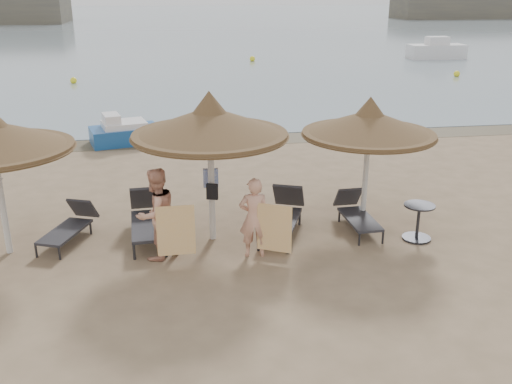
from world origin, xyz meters
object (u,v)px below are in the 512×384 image
lounger_near_right (283,214)px  person_right (254,211)px  lounger_far_left (70,225)px  pedal_boat (124,132)px  palapa_center (210,123)px  side_table (418,223)px  palapa_right (369,124)px  lounger_far_right (356,213)px  person_left (156,207)px  lounger_near_left (148,218)px

lounger_near_right → person_right: person_right is taller
lounger_far_left → pedal_boat: pedal_boat is taller
lounger_near_right → person_right: bearing=-104.5°
palapa_center → side_table: size_ratio=4.08×
lounger_near_right → person_right: size_ratio=1.12×
palapa_center → side_table: 4.72m
side_table → person_right: (-3.44, -0.25, 0.56)m
palapa_right → lounger_far_right: bearing=-137.2°
palapa_right → palapa_center: bearing=-174.2°
lounger_near_right → person_left: (-2.61, -0.87, 0.65)m
lounger_near_right → person_left: size_ratio=0.99×
lounger_near_left → person_right: 2.47m
lounger_far_right → pedal_boat: size_ratio=0.70×
lounger_near_right → lounger_far_right: size_ratio=1.21×
person_right → pedal_boat: size_ratio=0.76×
person_right → lounger_near_right: bearing=-120.7°
lounger_far_left → lounger_near_right: 4.41m
palapa_right → side_table: bearing=-50.3°
person_right → side_table: bearing=-170.4°
palapa_right → person_left: palapa_right is taller
lounger_near_right → lounger_far_right: (1.61, -0.03, -0.06)m
person_left → palapa_center: bearing=173.4°
palapa_right → lounger_near_left: size_ratio=1.38×
side_table → pedal_boat: size_ratio=0.31×
side_table → person_right: bearing=-175.8°
side_table → person_left: size_ratio=0.37×
lounger_far_right → person_right: size_ratio=0.92×
palapa_right → person_left: size_ratio=1.36×
lounger_near_right → lounger_far_right: 1.61m
lounger_far_right → lounger_near_left: bearing=174.9°
lounger_far_right → palapa_right: bearing=40.6°
palapa_center → lounger_near_left: (-1.33, 0.35, -2.04)m
lounger_far_right → side_table: (1.06, -0.79, 0.02)m
palapa_center → person_right: 1.92m
lounger_near_left → lounger_near_right: size_ratio=1.00×
palapa_center → lounger_near_left: bearing=165.3°
palapa_center → person_left: size_ratio=1.49×
palapa_right → side_table: 2.29m
palapa_right → lounger_far_left: (-6.24, 0.02, -1.91)m
lounger_far_left → pedal_boat: 7.71m
lounger_far_left → lounger_near_left: (1.57, -0.02, 0.07)m
person_right → pedal_boat: 9.49m
lounger_near_right → pedal_boat: (-3.84, 7.90, -0.02)m
lounger_far_left → side_table: 7.15m
lounger_near_right → pedal_boat: bearing=137.6°
lounger_near_right → palapa_center: bearing=-152.6°
palapa_right → lounger_near_right: palapa_right is taller
lounger_far_left → lounger_far_right: 6.02m
lounger_near_left → lounger_near_right: lounger_near_left is taller
lounger_far_left → side_table: (7.07, -1.02, 0.03)m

